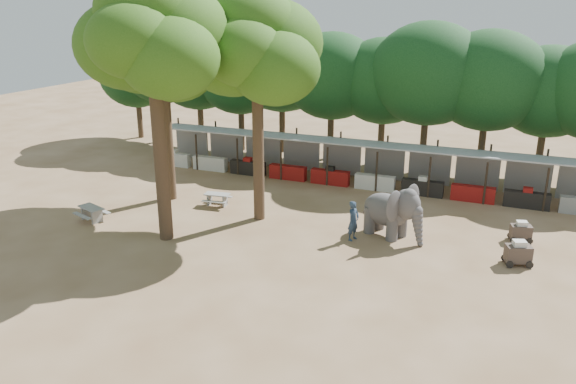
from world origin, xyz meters
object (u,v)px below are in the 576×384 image
at_px(handler, 353,221).
at_px(yard_tree_center, 152,37).
at_px(picnic_table_far, 217,198).
at_px(cart_front, 518,253).
at_px(yard_tree_left, 161,51).
at_px(elephant, 393,211).
at_px(cart_back, 521,231).
at_px(picnic_table_near, 92,212).
at_px(yard_tree_back, 256,49).

bearing_deg(handler, yard_tree_center, 128.32).
relative_size(picnic_table_far, cart_front, 1.14).
height_order(yard_tree_left, elephant, yard_tree_left).
height_order(yard_tree_center, picnic_table_far, yard_tree_center).
height_order(elephant, handler, elephant).
relative_size(yard_tree_left, cart_back, 9.61).
relative_size(elephant, picnic_table_near, 1.89).
relative_size(yard_tree_left, picnic_table_near, 6.02).
relative_size(yard_tree_center, picnic_table_near, 6.58).
bearing_deg(yard_tree_center, cart_front, 10.74).
bearing_deg(handler, picnic_table_far, 96.69).
bearing_deg(cart_front, cart_back, 68.44).
bearing_deg(cart_back, picnic_table_near, 179.99).
distance_m(yard_tree_center, handler, 12.12).
relative_size(handler, picnic_table_near, 1.04).
distance_m(picnic_table_far, cart_front, 15.53).
height_order(yard_tree_left, cart_back, yard_tree_left).
bearing_deg(yard_tree_center, yard_tree_back, 53.14).
bearing_deg(cart_front, yard_tree_center, 171.01).
relative_size(yard_tree_back, picnic_table_near, 6.21).
xyz_separation_m(yard_tree_left, yard_tree_back, (6.00, -1.00, 0.34)).
bearing_deg(cart_front, picnic_table_far, 153.72).
bearing_deg(yard_tree_left, picnic_table_far, -4.91).
height_order(elephant, cart_front, elephant).
bearing_deg(handler, cart_back, -50.21).
xyz_separation_m(yard_tree_center, cart_back, (15.68, 5.72, -8.72)).
xyz_separation_m(elephant, picnic_table_near, (-14.67, -3.70, -0.81)).
xyz_separation_m(yard_tree_left, cart_front, (18.59, -2.04, -7.65)).
xyz_separation_m(yard_tree_back, elephant, (6.99, 0.01, -7.25)).
bearing_deg(elephant, yard_tree_center, -134.24).
height_order(yard_tree_center, yard_tree_back, yard_tree_center).
distance_m(handler, cart_back, 7.83).
bearing_deg(cart_front, picnic_table_near, 167.72).
distance_m(elephant, handler, 1.97).
relative_size(yard_tree_center, handler, 6.33).
xyz_separation_m(handler, cart_front, (7.22, 0.02, -0.40)).
bearing_deg(yard_tree_center, picnic_table_far, 88.06).
height_order(yard_tree_left, yard_tree_center, yard_tree_center).
bearing_deg(yard_tree_left, yard_tree_back, -9.46).
bearing_deg(elephant, handler, -122.64).
bearing_deg(yard_tree_back, yard_tree_center, -126.86).
xyz_separation_m(yard_tree_back, cart_back, (12.68, 1.72, -8.05)).
relative_size(yard_tree_back, handler, 5.98).
bearing_deg(picnic_table_far, elephant, -10.74).
xyz_separation_m(yard_tree_center, cart_front, (15.59, 2.96, -8.66)).
distance_m(yard_tree_left, yard_tree_back, 6.09).
bearing_deg(cart_back, cart_front, -106.73).
xyz_separation_m(handler, cart_back, (7.31, 2.78, -0.46)).
xyz_separation_m(yard_tree_left, handler, (11.37, -2.06, -7.25)).
distance_m(yard_tree_left, cart_front, 20.21).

